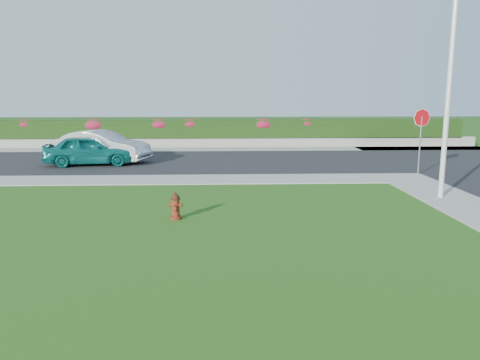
{
  "coord_description": "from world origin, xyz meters",
  "views": [
    {
      "loc": [
        -0.26,
        -9.03,
        3.32
      ],
      "look_at": [
        0.25,
        4.04,
        0.9
      ],
      "focal_mm": 35.0,
      "sensor_mm": 36.0,
      "label": 1
    }
  ],
  "objects_px": {
    "fire_hydrant": "(175,206)",
    "stop_sign": "(421,126)",
    "utility_pole": "(448,97)",
    "sedan_teal": "(90,150)",
    "sedan_silver": "(102,147)"
  },
  "relations": [
    {
      "from": "sedan_teal",
      "to": "sedan_silver",
      "type": "height_order",
      "value": "sedan_silver"
    },
    {
      "from": "sedan_teal",
      "to": "utility_pole",
      "type": "xyz_separation_m",
      "value": [
        13.18,
        -7.45,
        2.48
      ]
    },
    {
      "from": "sedan_teal",
      "to": "sedan_silver",
      "type": "xyz_separation_m",
      "value": [
        0.33,
        0.88,
        0.07
      ]
    },
    {
      "from": "fire_hydrant",
      "to": "sedan_silver",
      "type": "xyz_separation_m",
      "value": [
        -4.57,
        10.54,
        0.46
      ]
    },
    {
      "from": "sedan_teal",
      "to": "utility_pole",
      "type": "height_order",
      "value": "utility_pole"
    },
    {
      "from": "utility_pole",
      "to": "stop_sign",
      "type": "height_order",
      "value": "utility_pole"
    },
    {
      "from": "fire_hydrant",
      "to": "stop_sign",
      "type": "bearing_deg",
      "value": 43.19
    },
    {
      "from": "utility_pole",
      "to": "stop_sign",
      "type": "bearing_deg",
      "value": 76.07
    },
    {
      "from": "sedan_teal",
      "to": "stop_sign",
      "type": "relative_size",
      "value": 1.49
    },
    {
      "from": "stop_sign",
      "to": "fire_hydrant",
      "type": "bearing_deg",
      "value": -132.5
    },
    {
      "from": "fire_hydrant",
      "to": "utility_pole",
      "type": "height_order",
      "value": "utility_pole"
    },
    {
      "from": "fire_hydrant",
      "to": "sedan_silver",
      "type": "bearing_deg",
      "value": 121.86
    },
    {
      "from": "fire_hydrant",
      "to": "sedan_teal",
      "type": "height_order",
      "value": "sedan_teal"
    },
    {
      "from": "fire_hydrant",
      "to": "utility_pole",
      "type": "xyz_separation_m",
      "value": [
        8.28,
        2.21,
        2.86
      ]
    },
    {
      "from": "fire_hydrant",
      "to": "utility_pole",
      "type": "relative_size",
      "value": 0.11
    }
  ]
}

